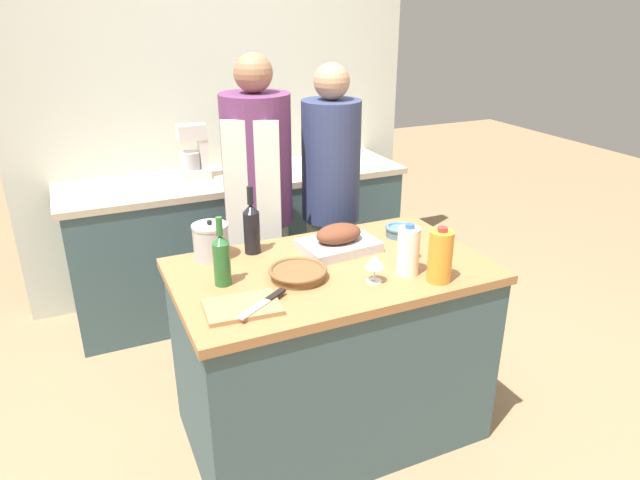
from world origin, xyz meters
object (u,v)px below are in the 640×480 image
object	(u,v)px
condiment_bottle_short	(329,159)
person_cook_aproned	(259,199)
wine_bottle_green	(252,227)
juice_jug	(440,256)
cutting_board	(242,307)
stock_pot	(211,241)
wicker_basket	(298,273)
knife_chef	(264,302)
mixing_bowl	(399,230)
wine_glass_left	(375,262)
roasting_pan	(339,240)
wine_glass_right	(410,240)
condiment_bottle_tall	(244,155)
person_cook_guest	(331,197)
wine_bottle_dark	(222,258)
condiment_bottle_extra	(234,168)
stand_mixer	(194,156)
milk_jug	(408,251)

from	to	relation	value
condiment_bottle_short	person_cook_aproned	xyz separation A→B (m)	(-0.68, -0.53, -0.03)
wine_bottle_green	person_cook_aproned	world-z (taller)	person_cook_aproned
juice_jug	condiment_bottle_short	size ratio (longest dim) A/B	1.67
cutting_board	wine_bottle_green	bearing A→B (deg)	67.53
stock_pot	juice_jug	size ratio (longest dim) A/B	0.77
wicker_basket	condiment_bottle_short	size ratio (longest dim) A/B	1.74
knife_chef	mixing_bowl	bearing A→B (deg)	25.41
mixing_bowl	wine_glass_left	world-z (taller)	wine_glass_left
roasting_pan	wine_glass_right	world-z (taller)	roasting_pan
knife_chef	wicker_basket	bearing A→B (deg)	39.66
cutting_board	person_cook_aproned	xyz separation A→B (m)	(0.40, 0.99, 0.06)
knife_chef	person_cook_aproned	xyz separation A→B (m)	(0.32, 1.01, 0.05)
wine_bottle_green	person_cook_aproned	size ratio (longest dim) A/B	0.19
condiment_bottle_tall	cutting_board	bearing A→B (deg)	-107.71
wicker_basket	condiment_bottle_short	xyz separation A→B (m)	(0.79, 1.37, 0.07)
wine_glass_right	condiment_bottle_tall	distance (m)	1.64
wine_bottle_green	person_cook_guest	size ratio (longest dim) A/B	0.19
stock_pot	roasting_pan	bearing A→B (deg)	-16.11
wine_bottle_green	wine_glass_left	world-z (taller)	wine_bottle_green
wine_glass_left	condiment_bottle_tall	distance (m)	1.77
wicker_basket	wine_glass_right	distance (m)	0.54
wine_bottle_dark	knife_chef	world-z (taller)	wine_bottle_dark
wine_glass_left	mixing_bowl	bearing A→B (deg)	47.21
person_cook_aproned	condiment_bottle_tall	bearing A→B (deg)	105.86
cutting_board	mixing_bowl	distance (m)	0.99
wine_bottle_green	wine_glass_left	size ratio (longest dim) A/B	2.57
roasting_pan	wicker_basket	distance (m)	0.34
condiment_bottle_extra	mixing_bowl	bearing A→B (deg)	-64.21
wine_bottle_dark	knife_chef	distance (m)	0.28
stand_mixer	condiment_bottle_extra	bearing A→B (deg)	-48.91
condiment_bottle_tall	person_cook_guest	bearing A→B (deg)	-73.31
condiment_bottle_short	person_cook_aproned	size ratio (longest dim) A/B	0.08
knife_chef	stand_mixer	xyz separation A→B (m)	(0.13, 1.68, 0.16)
milk_jug	condiment_bottle_extra	size ratio (longest dim) A/B	1.07
stock_pot	condiment_bottle_tall	distance (m)	1.37
knife_chef	stock_pot	bearing A→B (deg)	96.90
knife_chef	stand_mixer	distance (m)	1.69
wine_bottle_green	condiment_bottle_short	size ratio (longest dim) A/B	2.23
mixing_bowl	stand_mixer	bearing A→B (deg)	118.77
stock_pot	condiment_bottle_tall	world-z (taller)	condiment_bottle_tall
milk_jug	wine_bottle_dark	distance (m)	0.77
mixing_bowl	wine_bottle_dark	world-z (taller)	wine_bottle_dark
wicker_basket	wine_bottle_green	world-z (taller)	wine_bottle_green
mixing_bowl	condiment_bottle_extra	bearing A→B (deg)	115.79
cutting_board	condiment_bottle_tall	size ratio (longest dim) A/B	1.52
person_cook_aproned	wine_glass_right	bearing A→B (deg)	-35.95
cutting_board	person_cook_guest	xyz separation A→B (m)	(0.81, 0.94, 0.04)
wicker_basket	condiment_bottle_tall	world-z (taller)	condiment_bottle_tall
condiment_bottle_tall	wine_glass_right	bearing A→B (deg)	-80.77
mixing_bowl	condiment_bottle_tall	world-z (taller)	condiment_bottle_tall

